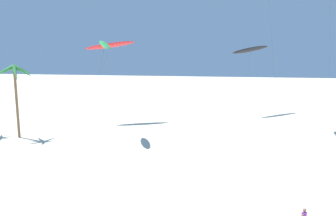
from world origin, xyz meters
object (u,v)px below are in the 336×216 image
(flying_kite_0, at_px, (105,45))
(flying_kite_1, at_px, (251,50))
(palm_tree_1, at_px, (15,76))
(flying_kite_5, at_px, (110,45))

(flying_kite_0, bearing_deg, flying_kite_1, 48.79)
(palm_tree_1, distance_m, flying_kite_0, 11.81)
(flying_kite_0, xyz_separation_m, flying_kite_1, (18.54, 21.17, -0.43))
(flying_kite_0, relative_size, flying_kite_5, 0.98)
(flying_kite_0, distance_m, flying_kite_1, 28.14)
(palm_tree_1, height_order, flying_kite_1, flying_kite_1)
(flying_kite_1, bearing_deg, flying_kite_0, -131.21)
(flying_kite_0, bearing_deg, palm_tree_1, -169.81)
(flying_kite_0, height_order, flying_kite_1, flying_kite_0)
(palm_tree_1, distance_m, flying_kite_1, 37.69)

